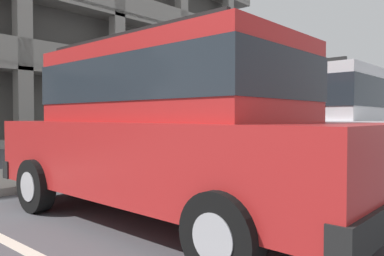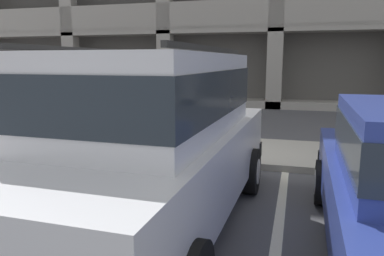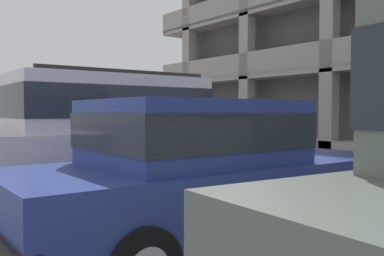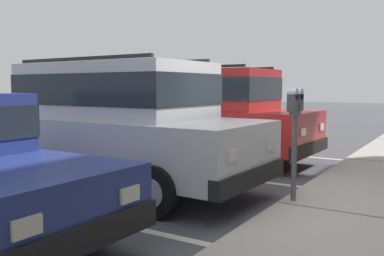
{
  "view_description": "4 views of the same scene",
  "coord_description": "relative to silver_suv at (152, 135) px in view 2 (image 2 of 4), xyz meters",
  "views": [
    {
      "loc": [
        -5.99,
        -5.57,
        1.18
      ],
      "look_at": [
        -0.15,
        -0.48,
        0.96
      ],
      "focal_mm": 35.0,
      "sensor_mm": 36.0,
      "label": 1
    },
    {
      "loc": [
        1.63,
        -6.21,
        1.9
      ],
      "look_at": [
        0.04,
        -0.55,
        0.84
      ],
      "focal_mm": 35.0,
      "sensor_mm": 36.0,
      "label": 2
    },
    {
      "loc": [
        6.26,
        -5.48,
        1.42
      ],
      "look_at": [
        -0.25,
        -0.5,
        1.12
      ],
      "focal_mm": 40.0,
      "sensor_mm": 36.0,
      "label": 3
    },
    {
      "loc": [
        5.19,
        2.12,
        1.61
      ],
      "look_at": [
        -0.01,
        -1.1,
        1.02
      ],
      "focal_mm": 40.0,
      "sensor_mm": 36.0,
      "label": 4
    }
  ],
  "objects": [
    {
      "name": "silver_suv",
      "position": [
        0.0,
        0.0,
        0.0
      ],
      "size": [
        2.11,
        4.83,
        2.03
      ],
      "rotation": [
        0.0,
        0.0,
        -0.03
      ],
      "color": "silver",
      "rests_on": "ground_plane"
    },
    {
      "name": "parking_stall_lines",
      "position": [
        1.39,
        1.03,
        -1.08
      ],
      "size": [
        12.09,
        4.8,
        0.01
      ],
      "color": "silver",
      "rests_on": "ground_plane"
    },
    {
      "name": "parking_meter_near",
      "position": [
        -0.31,
        2.78,
        0.13
      ],
      "size": [
        0.35,
        0.12,
        1.47
      ],
      "color": "#595B60",
      "rests_on": "sidewalk"
    },
    {
      "name": "ground_plane",
      "position": [
        -0.1,
        2.43,
        -1.14
      ],
      "size": [
        80.0,
        80.0,
        0.1
      ],
      "color": "#4C4C51"
    },
    {
      "name": "sidewalk",
      "position": [
        -0.1,
        3.73,
        -1.03
      ],
      "size": [
        40.0,
        2.2,
        0.12
      ],
      "color": "#ADA89E",
      "rests_on": "ground_plane"
    }
  ]
}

